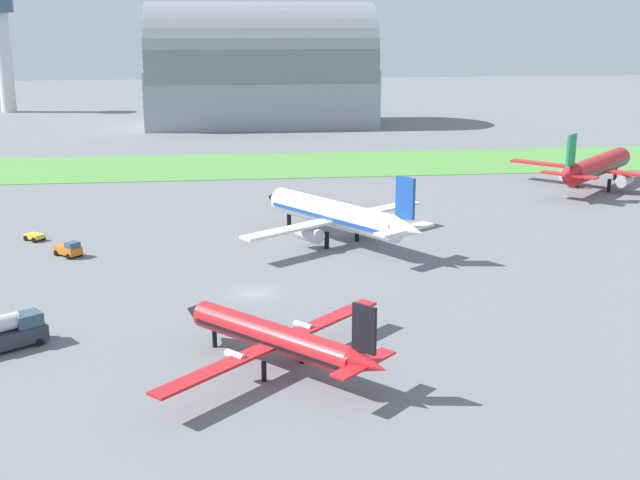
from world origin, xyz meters
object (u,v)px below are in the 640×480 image
at_px(control_tower, 3,45).
at_px(baggage_cart_midfield, 34,236).
at_px(pushback_tug_near_gate, 69,249).
at_px(airplane_midfield_jet, 337,215).
at_px(fuel_truck_by_runway, 9,332).
at_px(airplane_parked_jet_far, 596,167).
at_px(airplane_foreground_turboprop, 277,338).

bearing_deg(control_tower, baggage_cart_midfield, -75.38).
bearing_deg(control_tower, pushback_tug_near_gate, -74.12).
distance_m(airplane_midfield_jet, control_tower, 177.34).
bearing_deg(pushback_tug_near_gate, fuel_truck_by_runway, -45.16).
relative_size(baggage_cart_midfield, control_tower, 0.09).
bearing_deg(baggage_cart_midfield, control_tower, -35.17).
relative_size(airplane_parked_jet_far, baggage_cart_midfield, 8.26).
bearing_deg(airplane_foreground_turboprop, pushback_tug_near_gate, -11.08).
height_order(airplane_parked_jet_far, airplane_foreground_turboprop, airplane_parked_jet_far).
distance_m(baggage_cart_midfield, fuel_truck_by_runway, 37.64).
bearing_deg(baggage_cart_midfield, airplane_parked_jet_far, -125.11).
relative_size(pushback_tug_near_gate, baggage_cart_midfield, 1.30).
distance_m(airplane_parked_jet_far, airplane_foreground_turboprop, 89.36).
bearing_deg(airplane_midfield_jet, baggage_cart_midfield, 46.69).
bearing_deg(control_tower, airplane_parked_jet_far, -45.32).
bearing_deg(airplane_foreground_turboprop, fuel_truck_by_runway, 29.00).
xyz_separation_m(airplane_midfield_jet, airplane_foreground_turboprop, (-10.31, -38.57, -0.92)).
height_order(airplane_foreground_turboprop, pushback_tug_near_gate, airplane_foreground_turboprop).
bearing_deg(control_tower, airplane_midfield_jet, -63.34).
height_order(fuel_truck_by_runway, control_tower, control_tower).
bearing_deg(fuel_truck_by_runway, pushback_tug_near_gate, 54.86).
relative_size(airplane_midfield_jet, control_tower, 0.78).
height_order(baggage_cart_midfield, control_tower, control_tower).
height_order(pushback_tug_near_gate, control_tower, control_tower).
xyz_separation_m(airplane_parked_jet_far, airplane_foreground_turboprop, (-58.60, -67.46, -1.02)).
bearing_deg(airplane_parked_jet_far, pushback_tug_near_gate, 155.06).
bearing_deg(fuel_truck_by_runway, control_tower, 68.45).
distance_m(airplane_midfield_jet, pushback_tug_near_gate, 33.94).
bearing_deg(baggage_cart_midfield, fuel_truck_by_runway, 139.09).
xyz_separation_m(airplane_foreground_turboprop, fuel_truck_by_runway, (-23.48, 7.26, -1.29)).
bearing_deg(airplane_foreground_turboprop, airplane_midfield_jet, -58.79).
relative_size(airplane_midfield_jet, airplane_parked_jet_far, 1.06).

